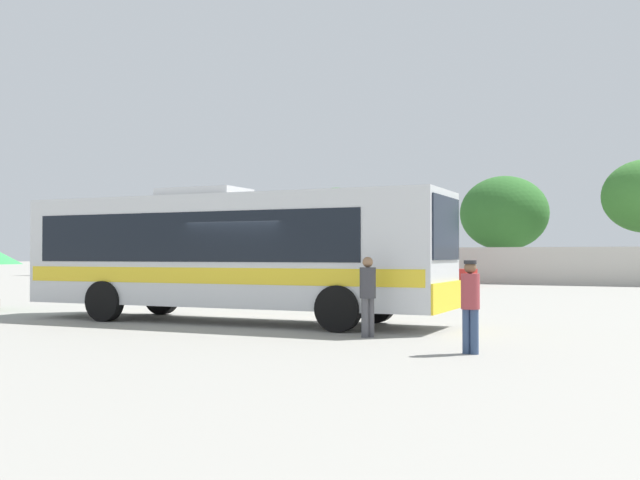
{
  "coord_description": "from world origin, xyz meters",
  "views": [
    {
      "loc": [
        9.85,
        -15.35,
        1.71
      ],
      "look_at": [
        0.04,
        3.47,
        2.14
      ],
      "focal_mm": 41.23,
      "sensor_mm": 36.0,
      "label": 1
    }
  ],
  "objects_px": {
    "roadside_tree_midleft": "(504,213)",
    "attendant_by_bus_door": "(368,292)",
    "coach_bus_silver_yellow": "(228,250)",
    "parked_car_third_red": "(436,272)",
    "parked_car_second_black": "(343,271)",
    "roadside_tree_left": "(337,214)",
    "passenger_waiting_on_apron": "(470,301)",
    "parked_car_leftmost_silver": "(260,270)"
  },
  "relations": [
    {
      "from": "coach_bus_silver_yellow",
      "to": "roadside_tree_left",
      "type": "relative_size",
      "value": 1.71
    },
    {
      "from": "coach_bus_silver_yellow",
      "to": "roadside_tree_midleft",
      "type": "bearing_deg",
      "value": 91.55
    },
    {
      "from": "coach_bus_silver_yellow",
      "to": "passenger_waiting_on_apron",
      "type": "bearing_deg",
      "value": -23.46
    },
    {
      "from": "roadside_tree_midleft",
      "to": "parked_car_third_red",
      "type": "bearing_deg",
      "value": -97.83
    },
    {
      "from": "parked_car_leftmost_silver",
      "to": "roadside_tree_midleft",
      "type": "xyz_separation_m",
      "value": [
        12.64,
        10.44,
        3.73
      ]
    },
    {
      "from": "roadside_tree_left",
      "to": "roadside_tree_midleft",
      "type": "bearing_deg",
      "value": 5.48
    },
    {
      "from": "passenger_waiting_on_apron",
      "to": "attendant_by_bus_door",
      "type": "bearing_deg",
      "value": 149.67
    },
    {
      "from": "parked_car_third_red",
      "to": "roadside_tree_midleft",
      "type": "relative_size",
      "value": 0.6
    },
    {
      "from": "parked_car_second_black",
      "to": "parked_car_third_red",
      "type": "distance_m",
      "value": 5.79
    },
    {
      "from": "parked_car_second_black",
      "to": "roadside_tree_left",
      "type": "distance_m",
      "value": 10.75
    },
    {
      "from": "roadside_tree_midleft",
      "to": "passenger_waiting_on_apron",
      "type": "bearing_deg",
      "value": -77.48
    },
    {
      "from": "attendant_by_bus_door",
      "to": "parked_car_leftmost_silver",
      "type": "bearing_deg",
      "value": 126.34
    },
    {
      "from": "coach_bus_silver_yellow",
      "to": "parked_car_leftmost_silver",
      "type": "bearing_deg",
      "value": 120.39
    },
    {
      "from": "passenger_waiting_on_apron",
      "to": "roadside_tree_left",
      "type": "height_order",
      "value": "roadside_tree_left"
    },
    {
      "from": "parked_car_second_black",
      "to": "roadside_tree_left",
      "type": "relative_size",
      "value": 0.63
    },
    {
      "from": "attendant_by_bus_door",
      "to": "roadside_tree_midleft",
      "type": "xyz_separation_m",
      "value": [
        -5.54,
        35.16,
        3.56
      ]
    },
    {
      "from": "roadside_tree_left",
      "to": "attendant_by_bus_door",
      "type": "bearing_deg",
      "value": -62.85
    },
    {
      "from": "parked_car_leftmost_silver",
      "to": "coach_bus_silver_yellow",
      "type": "bearing_deg",
      "value": -59.61
    },
    {
      "from": "attendant_by_bus_door",
      "to": "parked_car_second_black",
      "type": "distance_m",
      "value": 28.21
    },
    {
      "from": "attendant_by_bus_door",
      "to": "parked_car_second_black",
      "type": "height_order",
      "value": "attendant_by_bus_door"
    },
    {
      "from": "roadside_tree_left",
      "to": "roadside_tree_midleft",
      "type": "xyz_separation_m",
      "value": [
        11.9,
        1.14,
        -0.17
      ]
    },
    {
      "from": "roadside_tree_midleft",
      "to": "attendant_by_bus_door",
      "type": "bearing_deg",
      "value": -81.05
    },
    {
      "from": "attendant_by_bus_door",
      "to": "parked_car_leftmost_silver",
      "type": "relative_size",
      "value": 0.36
    },
    {
      "from": "parked_car_leftmost_silver",
      "to": "parked_car_second_black",
      "type": "relative_size",
      "value": 1.12
    },
    {
      "from": "passenger_waiting_on_apron",
      "to": "parked_car_second_black",
      "type": "distance_m",
      "value": 30.79
    },
    {
      "from": "coach_bus_silver_yellow",
      "to": "parked_car_leftmost_silver",
      "type": "relative_size",
      "value": 2.45
    },
    {
      "from": "parked_car_second_black",
      "to": "parked_car_third_red",
      "type": "height_order",
      "value": "parked_car_third_red"
    },
    {
      "from": "attendant_by_bus_door",
      "to": "passenger_waiting_on_apron",
      "type": "distance_m",
      "value": 3.02
    },
    {
      "from": "passenger_waiting_on_apron",
      "to": "parked_car_leftmost_silver",
      "type": "height_order",
      "value": "passenger_waiting_on_apron"
    },
    {
      "from": "roadside_tree_left",
      "to": "roadside_tree_midleft",
      "type": "distance_m",
      "value": 11.96
    },
    {
      "from": "parked_car_leftmost_silver",
      "to": "parked_car_third_red",
      "type": "xyz_separation_m",
      "value": [
        11.25,
        0.37,
        0.01
      ]
    },
    {
      "from": "parked_car_leftmost_silver",
      "to": "roadside_tree_midleft",
      "type": "relative_size",
      "value": 0.66
    },
    {
      "from": "passenger_waiting_on_apron",
      "to": "parked_car_second_black",
      "type": "xyz_separation_m",
      "value": [
        -15.32,
        26.71,
        -0.15
      ]
    },
    {
      "from": "passenger_waiting_on_apron",
      "to": "parked_car_third_red",
      "type": "relative_size",
      "value": 0.39
    },
    {
      "from": "parked_car_second_black",
      "to": "parked_car_third_red",
      "type": "relative_size",
      "value": 1.0
    },
    {
      "from": "attendant_by_bus_door",
      "to": "roadside_tree_left",
      "type": "relative_size",
      "value": 0.25
    },
    {
      "from": "parked_car_leftmost_silver",
      "to": "passenger_waiting_on_apron",
      "type": "bearing_deg",
      "value": -51.61
    },
    {
      "from": "roadside_tree_left",
      "to": "passenger_waiting_on_apron",
      "type": "bearing_deg",
      "value": -60.57
    },
    {
      "from": "parked_car_second_black",
      "to": "roadside_tree_left",
      "type": "height_order",
      "value": "roadside_tree_left"
    },
    {
      "from": "parked_car_second_black",
      "to": "roadside_tree_midleft",
      "type": "distance_m",
      "value": 12.84
    },
    {
      "from": "passenger_waiting_on_apron",
      "to": "parked_car_leftmost_silver",
      "type": "distance_m",
      "value": 33.47
    },
    {
      "from": "coach_bus_silver_yellow",
      "to": "parked_car_third_red",
      "type": "bearing_deg",
      "value": 95.58
    }
  ]
}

